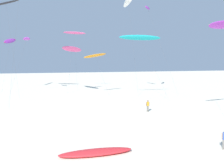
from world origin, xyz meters
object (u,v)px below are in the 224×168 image
(grounded_kite_0, at_px, (96,152))
(person_foreground_walker, at_px, (148,105))
(flying_kite_7, at_px, (26,39))
(flying_kite_5, at_px, (128,1))
(flying_kite_0, at_px, (147,8))
(flying_kite_6, at_px, (95,56))
(flying_kite_2, at_px, (72,49))
(flying_kite_1, at_px, (140,38))
(flying_kite_4, at_px, (224,25))
(flying_kite_10, at_px, (74,33))
(flying_kite_3, at_px, (6,3))
(flying_kite_8, at_px, (10,41))

(grounded_kite_0, relative_size, person_foreground_walker, 3.44)
(flying_kite_7, bearing_deg, flying_kite_5, -21.56)
(flying_kite_0, bearing_deg, flying_kite_6, -173.10)
(flying_kite_2, xyz_separation_m, grounded_kite_0, (-2.53, -37.33, -10.20))
(flying_kite_2, height_order, flying_kite_6, flying_kite_2)
(flying_kite_1, relative_size, flying_kite_4, 1.00)
(flying_kite_4, height_order, flying_kite_10, flying_kite_10)
(flying_kite_1, bearing_deg, flying_kite_6, 137.45)
(flying_kite_10, xyz_separation_m, person_foreground_walker, (6.77, -30.33, -14.00))
(flying_kite_0, xyz_separation_m, flying_kite_3, (-32.50, 5.94, 0.17))
(flying_kite_5, bearing_deg, flying_kite_4, -82.21)
(flying_kite_1, relative_size, flying_kite_6, 1.33)
(flying_kite_3, xyz_separation_m, grounded_kite_0, (11.91, -39.91, -20.47))
(flying_kite_6, xyz_separation_m, grounded_kite_0, (-7.12, -32.34, -8.54))
(flying_kite_2, relative_size, flying_kite_5, 0.51)
(flying_kite_10, bearing_deg, flying_kite_1, -57.99)
(flying_kite_3, height_order, flying_kite_10, flying_kite_3)
(flying_kite_4, xyz_separation_m, flying_kite_7, (-26.58, 34.60, 0.84))
(flying_kite_8, distance_m, flying_kite_10, 17.60)
(flying_kite_3, distance_m, flying_kite_10, 17.00)
(flying_kite_7, relative_size, person_foreground_walker, 7.78)
(flying_kite_6, distance_m, flying_kite_7, 18.31)
(flying_kite_1, bearing_deg, flying_kite_7, 143.92)
(flying_kite_7, distance_m, flying_kite_8, 8.43)
(grounded_kite_0, bearing_deg, flying_kite_1, 59.48)
(flying_kite_0, distance_m, person_foreground_walker, 30.67)
(flying_kite_2, xyz_separation_m, flying_kite_3, (-14.44, 2.58, 10.27))
(flying_kite_2, relative_size, flying_kite_8, 0.79)
(flying_kite_3, height_order, flying_kite_7, flying_kite_3)
(person_foreground_walker, bearing_deg, flying_kite_4, -33.48)
(flying_kite_5, bearing_deg, flying_kite_6, -177.19)
(flying_kite_2, bearing_deg, flying_kite_8, 142.65)
(flying_kite_0, height_order, flying_kite_2, flying_kite_0)
(flying_kite_8, height_order, grounded_kite_0, flying_kite_8)
(flying_kite_2, bearing_deg, flying_kite_6, -47.43)
(flying_kite_2, distance_m, flying_kite_10, 7.30)
(flying_kite_1, height_order, flying_kite_6, flying_kite_1)
(grounded_kite_0, height_order, person_foreground_walker, person_foreground_walker)
(flying_kite_3, relative_size, flying_kite_5, 0.96)
(person_foreground_walker, bearing_deg, flying_kite_5, 77.32)
(flying_kite_5, bearing_deg, flying_kite_3, 165.13)
(flying_kite_8, bearing_deg, flying_kite_7, -56.48)
(person_foreground_walker, bearing_deg, flying_kite_7, 122.34)
(flying_kite_0, relative_size, flying_kite_5, 0.97)
(flying_kite_6, bearing_deg, grounded_kite_0, -102.41)
(flying_kite_3, xyz_separation_m, flying_kite_4, (30.53, -32.66, -8.57))
(flying_kite_5, xyz_separation_m, flying_kite_6, (-8.02, -0.39, -12.65))
(flying_kite_7, bearing_deg, person_foreground_walker, -57.66)
(flying_kite_4, height_order, flying_kite_6, flying_kite_4)
(flying_kite_1, xyz_separation_m, flying_kite_10, (-11.04, 17.67, 2.72))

